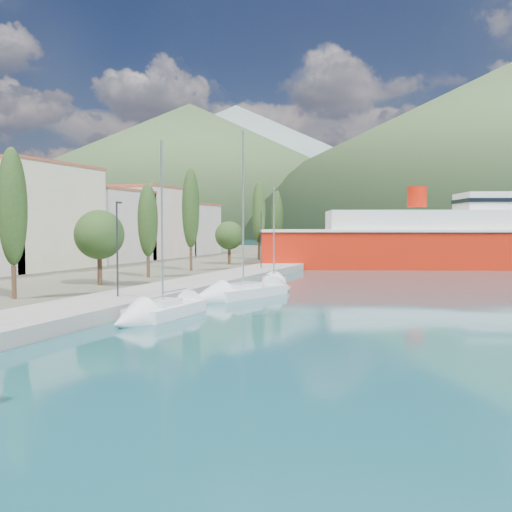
% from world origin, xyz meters
% --- Properties ---
extents(ground, '(1400.00, 1400.00, 0.00)m').
position_xyz_m(ground, '(0.00, 120.00, 0.00)').
color(ground, '#184F58').
extents(quay, '(5.00, 88.00, 0.80)m').
position_xyz_m(quay, '(-9.00, 26.00, 0.40)').
color(quay, gray).
rests_on(quay, ground).
extents(town_buildings, '(9.20, 69.20, 11.30)m').
position_xyz_m(town_buildings, '(-32.00, 36.91, 5.57)').
color(town_buildings, beige).
rests_on(town_buildings, land_strip).
extents(tree_row, '(3.85, 64.28, 10.72)m').
position_xyz_m(tree_row, '(-14.88, 31.59, 5.76)').
color(tree_row, '#47301E').
rests_on(tree_row, land_strip).
extents(lamp_posts, '(0.15, 48.08, 6.06)m').
position_xyz_m(lamp_posts, '(-9.00, 15.00, 4.08)').
color(lamp_posts, '#2D2D33').
rests_on(lamp_posts, quay).
extents(sailboat_near, '(2.76, 7.85, 11.10)m').
position_xyz_m(sailboat_near, '(-4.74, 9.41, 0.30)').
color(sailboat_near, silver).
rests_on(sailboat_near, ground).
extents(sailboat_mid, '(5.49, 9.48, 13.26)m').
position_xyz_m(sailboat_mid, '(-4.29, 19.44, 0.32)').
color(sailboat_mid, silver).
rests_on(sailboat_mid, ground).
extents(sailboat_far, '(4.00, 6.81, 9.53)m').
position_xyz_m(sailboat_far, '(-3.52, 27.82, 0.28)').
color(sailboat_far, silver).
rests_on(sailboat_far, ground).
extents(ferry, '(55.99, 28.30, 10.95)m').
position_xyz_m(ferry, '(13.19, 60.42, 3.33)').
color(ferry, red).
rests_on(ferry, ground).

